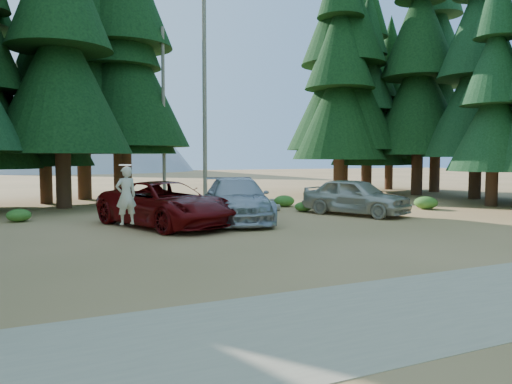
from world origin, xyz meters
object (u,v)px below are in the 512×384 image
frisbee_player (126,195)px  log_left (234,209)px  log_mid (210,205)px  red_pickup (165,204)px  silver_minivan_right (356,197)px  silver_minivan_center (237,200)px  log_right (247,204)px

frisbee_player → log_left: size_ratio=0.40×
log_left → log_mid: bearing=103.8°
red_pickup → silver_minivan_right: red_pickup is taller
log_left → silver_minivan_center: bearing=-103.2°
silver_minivan_center → frisbee_player: 5.73m
silver_minivan_center → log_mid: 5.41m
log_mid → frisbee_player: bearing=-112.8°
red_pickup → log_left: bearing=18.6°
frisbee_player → log_left: bearing=-145.7°
red_pickup → log_right: red_pickup is taller
red_pickup → log_mid: size_ratio=1.87×
red_pickup → log_mid: red_pickup is taller
silver_minivan_right → frisbee_player: frisbee_player is taller
log_left → log_right: bearing=58.8°
frisbee_player → log_right: frisbee_player is taller
log_mid → silver_minivan_right: bearing=-38.6°
silver_minivan_right → log_left: 5.48m
silver_minivan_center → log_mid: bearing=97.0°
red_pickup → silver_minivan_right: 8.42m
silver_minivan_center → log_mid: (0.81, 5.30, -0.71)m
red_pickup → frisbee_player: (-1.91, -2.74, 0.57)m
frisbee_player → log_mid: size_ratio=0.57×
silver_minivan_center → silver_minivan_right: 5.51m
log_mid → log_right: size_ratio=0.58×
silver_minivan_center → log_left: bearing=85.2°
silver_minivan_right → log_mid: 7.31m
silver_minivan_right → log_mid: silver_minivan_right is taller
silver_minivan_center → log_right: bearing=77.4°
log_mid → log_right: 1.84m
log_left → log_right: (1.49, 1.87, 0.02)m
frisbee_player → log_left: 8.48m
silver_minivan_right → log_right: bearing=96.2°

